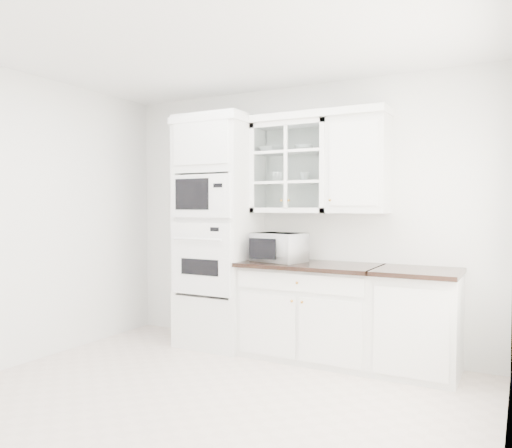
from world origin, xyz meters
The scene contains 13 objects.
ground centered at (0.00, 0.00, 0.01)m, with size 4.00×3.50×0.01m, color beige.
room_shell centered at (0.00, 0.43, 1.78)m, with size 4.00×3.50×2.70m.
oven_column centered at (-0.75, 1.42, 1.20)m, with size 0.76×0.68×2.40m.
base_cabinet_run centered at (0.28, 1.45, 0.46)m, with size 1.32×0.67×0.92m.
extra_base_cabinet centered at (1.28, 1.45, 0.46)m, with size 0.72×0.67×0.92m.
upper_cabinet_glass centered at (0.03, 1.58, 1.85)m, with size 0.80×0.33×0.90m.
upper_cabinet_solid centered at (0.71, 1.58, 1.85)m, with size 0.55×0.33×0.90m, color white.
crown_molding centered at (-0.07, 1.56, 2.33)m, with size 2.14×0.38×0.07m, color white.
countertop_microwave centered at (-0.03, 1.42, 1.06)m, with size 0.49×0.40×0.28m, color white.
bowl_a centered at (-0.19, 1.57, 2.04)m, with size 0.24×0.24×0.06m, color white.
bowl_b centered at (0.16, 1.57, 2.04)m, with size 0.18×0.18×0.06m, color white.
cup_a centered at (-0.13, 1.58, 1.76)m, with size 0.13×0.13×0.10m, color white.
cup_b centered at (0.15, 1.60, 1.76)m, with size 0.10×0.10×0.09m, color white.
Camera 1 is at (2.08, -3.00, 1.46)m, focal length 35.00 mm.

